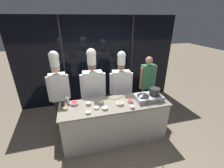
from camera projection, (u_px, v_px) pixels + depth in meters
name	position (u px, v px, depth m)	size (l,w,h in m)	color
ground_plane	(115.00, 137.00, 3.59)	(24.00, 24.00, 0.00)	#7F705B
window_wall_back	(99.00, 62.00, 4.69)	(4.95, 0.09, 2.70)	black
demo_counter	(115.00, 121.00, 3.40)	(2.34, 0.72, 0.93)	beige
portable_stove	(148.00, 97.00, 3.35)	(0.59, 0.39, 0.12)	#B2B5BA
frying_pan	(143.00, 95.00, 3.28)	(0.26, 0.45, 0.05)	#232326
stock_pot	(155.00, 91.00, 3.32)	(0.26, 0.23, 0.15)	#333335
squeeze_bottle_clear	(68.00, 100.00, 3.17)	(0.07, 0.07, 0.19)	white
squeeze_bottle_soy	(63.00, 103.00, 3.05)	(0.07, 0.07, 0.19)	#332319
prep_bowl_chili_flakes	(130.00, 101.00, 3.26)	(0.13, 0.13, 0.06)	white
prep_bowl_chicken	(105.00, 108.00, 3.00)	(0.13, 0.13, 0.05)	white
prep_bowl_bean_sprouts	(97.00, 108.00, 3.03)	(0.11, 0.11, 0.03)	white
prep_bowl_mushrooms	(120.00, 104.00, 3.15)	(0.16, 0.16, 0.05)	white
prep_bowl_shrimp	(132.00, 107.00, 3.03)	(0.10, 0.10, 0.05)	white
prep_bowl_onion	(88.00, 112.00, 2.86)	(0.10, 0.10, 0.04)	white
prep_bowl_noodles	(88.00, 103.00, 3.15)	(0.11, 0.11, 0.06)	white
prep_bowl_carrots	(65.00, 108.00, 2.99)	(0.11, 0.11, 0.05)	white
prep_bowl_ginger	(101.00, 102.00, 3.20)	(0.11, 0.11, 0.04)	white
prep_bowl_bell_pepper	(74.00, 103.00, 3.16)	(0.17, 0.17, 0.06)	white
serving_spoon_slotted	(121.00, 97.00, 3.45)	(0.22, 0.13, 0.02)	olive
serving_spoon_solid	(111.00, 99.00, 3.39)	(0.27, 0.12, 0.02)	olive
chef_head	(58.00, 85.00, 3.45)	(0.49, 0.23, 1.98)	#232326
chef_sous	(93.00, 84.00, 3.64)	(0.62, 0.26, 2.00)	#4C4C51
chef_line	(121.00, 83.00, 3.88)	(0.59, 0.30, 1.89)	#4C4C51
person_guest	(147.00, 80.00, 4.11)	(0.48, 0.20, 1.70)	#4C4C51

